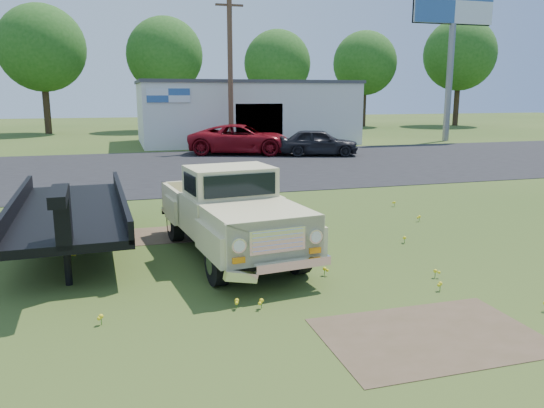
{
  "coord_description": "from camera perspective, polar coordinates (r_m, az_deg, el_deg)",
  "views": [
    {
      "loc": [
        -2.54,
        -8.94,
        3.3
      ],
      "look_at": [
        0.37,
        1.0,
        1.14
      ],
      "focal_mm": 35.0,
      "sensor_mm": 36.0,
      "label": 1
    }
  ],
  "objects": [
    {
      "name": "red_pickup",
      "position": [
        29.58,
        -3.25,
        6.94
      ],
      "size": [
        6.41,
        4.56,
        1.62
      ],
      "primitive_type": "imported",
      "rotation": [
        0.0,
        0.0,
        1.21
      ],
      "color": "maroon",
      "rests_on": "ground"
    },
    {
      "name": "ground",
      "position": [
        9.86,
        -0.43,
        -7.78
      ],
      "size": [
        140.0,
        140.0,
        0.0
      ],
      "primitive_type": "plane",
      "color": "#2E4817",
      "rests_on": "ground"
    },
    {
      "name": "dirt_patch_a",
      "position": [
        7.9,
        16.7,
        -13.44
      ],
      "size": [
        3.0,
        2.0,
        0.01
      ],
      "primitive_type": "cube",
      "color": "brown",
      "rests_on": "ground"
    },
    {
      "name": "dirt_patch_b",
      "position": [
        12.88,
        -13.38,
        -3.4
      ],
      "size": [
        2.2,
        1.6,
        0.01
      ],
      "primitive_type": "cube",
      "color": "brown",
      "rests_on": "ground"
    },
    {
      "name": "treeline_c",
      "position": [
        48.88,
        -23.54,
        15.11
      ],
      "size": [
        7.04,
        7.04,
        10.47
      ],
      "color": "#342517",
      "rests_on": "ground"
    },
    {
      "name": "treeline_e",
      "position": [
        50.17,
        0.58,
        14.85
      ],
      "size": [
        6.08,
        6.08,
        9.04
      ],
      "color": "#342517",
      "rests_on": "ground"
    },
    {
      "name": "treeline_d",
      "position": [
        49.76,
        -11.45,
        15.38
      ],
      "size": [
        6.72,
        6.72,
        10.0
      ],
      "color": "#342517",
      "rests_on": "ground"
    },
    {
      "name": "commercial_building",
      "position": [
        36.95,
        -2.99,
        9.91
      ],
      "size": [
        14.2,
        8.2,
        4.15
      ],
      "color": "silver",
      "rests_on": "ground"
    },
    {
      "name": "dark_sedan",
      "position": [
        28.86,
        5.03,
        6.61
      ],
      "size": [
        4.54,
        2.87,
        1.44
      ],
      "primitive_type": "imported",
      "rotation": [
        0.0,
        0.0,
        1.27
      ],
      "color": "black",
      "rests_on": "ground"
    },
    {
      "name": "utility_pole_mid",
      "position": [
        31.65,
        -4.51,
        14.11
      ],
      "size": [
        1.6,
        0.3,
        9.0
      ],
      "color": "#493122",
      "rests_on": "ground"
    },
    {
      "name": "flatbed_trailer",
      "position": [
        12.34,
        -20.88,
        -0.11
      ],
      "size": [
        2.53,
        6.86,
        1.85
      ],
      "primitive_type": null,
      "rotation": [
        0.0,
        0.0,
        0.04
      ],
      "color": "black",
      "rests_on": "ground"
    },
    {
      "name": "treeline_f",
      "position": [
        56.17,
        9.95,
        14.68
      ],
      "size": [
        6.4,
        6.4,
        9.52
      ],
      "color": "#342517",
      "rests_on": "ground"
    },
    {
      "name": "treeline_g",
      "position": [
        60.03,
        19.54,
        14.91
      ],
      "size": [
        7.36,
        7.36,
        10.95
      ],
      "color": "#342517",
      "rests_on": "ground"
    },
    {
      "name": "vintage_pickup_truck",
      "position": [
        10.9,
        -4.51,
        -0.79
      ],
      "size": [
        2.62,
        5.36,
        1.87
      ],
      "primitive_type": null,
      "rotation": [
        0.0,
        0.0,
        0.12
      ],
      "color": "tan",
      "rests_on": "ground"
    },
    {
      "name": "asphalt_lot",
      "position": [
        24.3,
        -10.18,
        3.79
      ],
      "size": [
        90.0,
        14.0,
        0.02
      ],
      "primitive_type": "cube",
      "color": "black",
      "rests_on": "ground"
    },
    {
      "name": "billboard",
      "position": [
        40.28,
        18.91,
        18.65
      ],
      "size": [
        6.1,
        0.45,
        11.05
      ],
      "color": "slate",
      "rests_on": "ground"
    }
  ]
}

